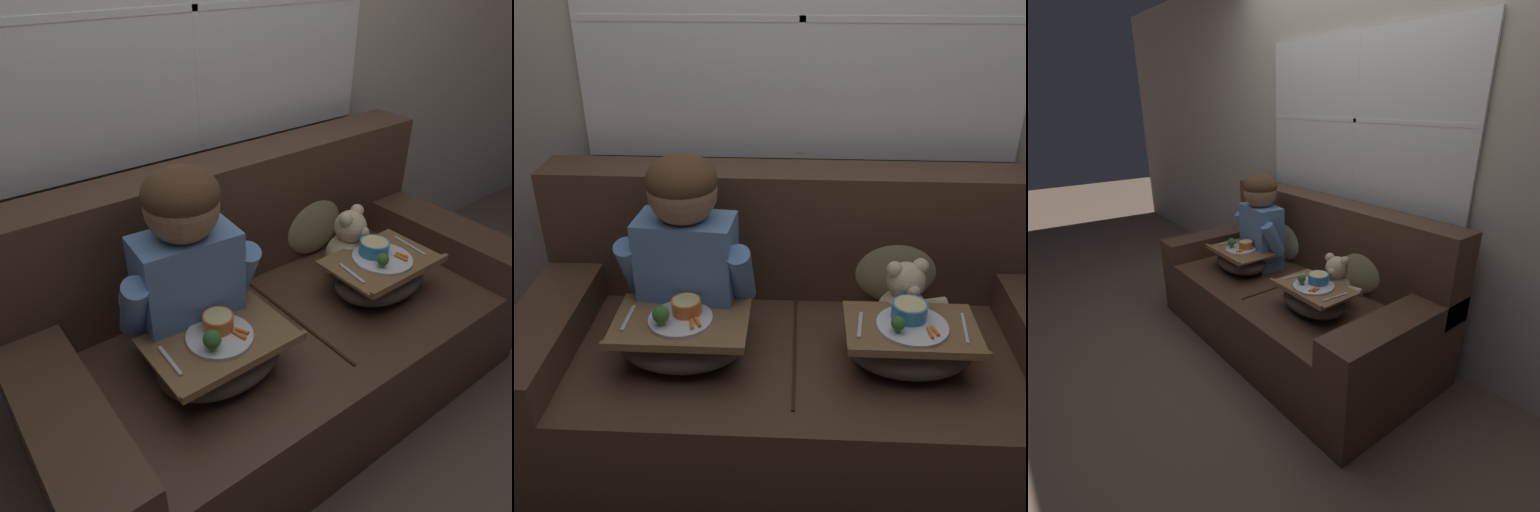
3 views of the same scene
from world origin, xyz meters
TOP-DOWN VIEW (x-y plane):
  - ground_plane at (0.00, 0.00)m, footprint 14.00×14.00m
  - wall_back_with_window at (0.00, 0.60)m, footprint 8.00×0.08m
  - couch at (0.00, 0.07)m, footprint 1.98×0.97m
  - throw_pillow_behind_child at (-0.38, 0.29)m, footprint 0.39×0.19m
  - throw_pillow_behind_teddy at (0.38, 0.29)m, footprint 0.36×0.17m
  - child_figure at (-0.38, 0.05)m, footprint 0.49×0.25m
  - teddy_bear at (0.39, 0.05)m, footprint 0.33×0.24m
  - lap_tray_child at (-0.38, -0.13)m, footprint 0.46×0.32m
  - lap_tray_teddy at (0.38, -0.13)m, footprint 0.44×0.30m

SIDE VIEW (x-z plane):
  - ground_plane at x=0.00m, z-range 0.00..0.00m
  - couch at x=0.00m, z-range -0.15..0.81m
  - lap_tray_child at x=-0.38m, z-range 0.41..0.65m
  - lap_tray_teddy at x=0.38m, z-range 0.42..0.64m
  - teddy_bear at x=0.39m, z-range 0.42..0.73m
  - throw_pillow_behind_child at x=-0.38m, z-range 0.42..0.83m
  - throw_pillow_behind_teddy at x=0.38m, z-range 0.44..0.81m
  - child_figure at x=-0.38m, z-range 0.47..1.15m
  - wall_back_with_window at x=0.00m, z-range 0.01..2.61m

